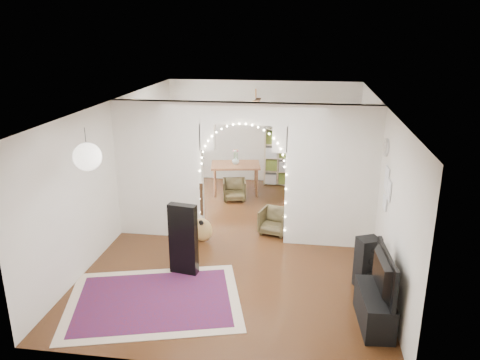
# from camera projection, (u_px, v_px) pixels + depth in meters

# --- Properties ---
(floor) EXTENTS (7.50, 7.50, 0.00)m
(floor) POSITION_uv_depth(u_px,v_px,m) (243.00, 238.00, 9.30)
(floor) COLOR black
(floor) RESTS_ON ground
(ceiling) EXTENTS (5.00, 7.50, 0.02)m
(ceiling) POSITION_uv_depth(u_px,v_px,m) (244.00, 102.00, 8.46)
(ceiling) COLOR white
(ceiling) RESTS_ON wall_back
(wall_back) EXTENTS (5.00, 0.02, 2.70)m
(wall_back) POSITION_uv_depth(u_px,v_px,m) (263.00, 132.00, 12.41)
(wall_back) COLOR silver
(wall_back) RESTS_ON floor
(wall_front) EXTENTS (5.00, 0.02, 2.70)m
(wall_front) POSITION_uv_depth(u_px,v_px,m) (199.00, 269.00, 5.35)
(wall_front) COLOR silver
(wall_front) RESTS_ON floor
(wall_left) EXTENTS (0.02, 7.50, 2.70)m
(wall_left) POSITION_uv_depth(u_px,v_px,m) (118.00, 168.00, 9.22)
(wall_left) COLOR silver
(wall_left) RESTS_ON floor
(wall_right) EXTENTS (0.02, 7.50, 2.70)m
(wall_right) POSITION_uv_depth(u_px,v_px,m) (379.00, 179.00, 8.54)
(wall_right) COLOR silver
(wall_right) RESTS_ON floor
(divider_wall) EXTENTS (5.00, 0.20, 2.70)m
(divider_wall) POSITION_uv_depth(u_px,v_px,m) (243.00, 170.00, 8.86)
(divider_wall) COLOR silver
(divider_wall) RESTS_ON floor
(fairy_lights) EXTENTS (1.64, 0.04, 1.60)m
(fairy_lights) POSITION_uv_depth(u_px,v_px,m) (242.00, 165.00, 8.70)
(fairy_lights) COLOR #FFEABF
(fairy_lights) RESTS_ON divider_wall
(window) EXTENTS (0.04, 1.20, 1.40)m
(window) POSITION_uv_depth(u_px,v_px,m) (149.00, 140.00, 10.87)
(window) COLOR white
(window) RESTS_ON wall_left
(wall_clock) EXTENTS (0.03, 0.31, 0.31)m
(wall_clock) POSITION_uv_depth(u_px,v_px,m) (387.00, 147.00, 7.75)
(wall_clock) COLOR white
(wall_clock) RESTS_ON wall_right
(picture_frames) EXTENTS (0.02, 0.50, 0.70)m
(picture_frames) POSITION_uv_depth(u_px,v_px,m) (387.00, 189.00, 7.56)
(picture_frames) COLOR white
(picture_frames) RESTS_ON wall_right
(paper_lantern) EXTENTS (0.40, 0.40, 0.40)m
(paper_lantern) POSITION_uv_depth(u_px,v_px,m) (87.00, 157.00, 6.60)
(paper_lantern) COLOR white
(paper_lantern) RESTS_ON ceiling
(ceiling_fan) EXTENTS (1.10, 1.10, 0.30)m
(ceiling_fan) POSITION_uv_depth(u_px,v_px,m) (256.00, 102.00, 10.44)
(ceiling_fan) COLOR #BA7C3E
(ceiling_fan) RESTS_ON ceiling
(area_rug) EXTENTS (3.02, 2.56, 0.02)m
(area_rug) POSITION_uv_depth(u_px,v_px,m) (154.00, 300.00, 7.16)
(area_rug) COLOR maroon
(area_rug) RESTS_ON floor
(guitar_case) EXTENTS (0.49, 0.24, 1.24)m
(guitar_case) POSITION_uv_depth(u_px,v_px,m) (183.00, 239.00, 7.80)
(guitar_case) COLOR black
(guitar_case) RESTS_ON floor
(acoustic_guitar) EXTENTS (0.43, 0.28, 1.01)m
(acoustic_guitar) POSITION_uv_depth(u_px,v_px,m) (202.00, 220.00, 9.03)
(acoustic_guitar) COLOR #AC8945
(acoustic_guitar) RESTS_ON floor
(tabby_cat) EXTENTS (0.24, 0.52, 0.34)m
(tabby_cat) POSITION_uv_depth(u_px,v_px,m) (189.00, 234.00, 9.15)
(tabby_cat) COLOR brown
(tabby_cat) RESTS_ON floor
(floor_speaker) EXTENTS (0.42, 0.39, 0.85)m
(floor_speaker) POSITION_uv_depth(u_px,v_px,m) (367.00, 263.00, 7.43)
(floor_speaker) COLOR black
(floor_speaker) RESTS_ON floor
(media_console) EXTENTS (0.47, 1.03, 0.50)m
(media_console) POSITION_uv_depth(u_px,v_px,m) (374.00, 309.00, 6.53)
(media_console) COLOR black
(media_console) RESTS_ON floor
(tv) EXTENTS (0.22, 1.08, 0.62)m
(tv) POSITION_uv_depth(u_px,v_px,m) (378.00, 273.00, 6.35)
(tv) COLOR black
(tv) RESTS_ON media_console
(bookcase) EXTENTS (1.47, 0.89, 1.48)m
(bookcase) POSITION_uv_depth(u_px,v_px,m) (292.00, 158.00, 12.25)
(bookcase) COLOR beige
(bookcase) RESTS_ON floor
(dining_table) EXTENTS (1.32, 1.00, 0.76)m
(dining_table) POSITION_uv_depth(u_px,v_px,m) (236.00, 167.00, 11.66)
(dining_table) COLOR brown
(dining_table) RESTS_ON floor
(flower_vase) EXTENTS (0.21, 0.21, 0.19)m
(flower_vase) POSITION_uv_depth(u_px,v_px,m) (236.00, 160.00, 11.61)
(flower_vase) COLOR white
(flower_vase) RESTS_ON dining_table
(dining_chair_left) EXTENTS (0.64, 0.65, 0.51)m
(dining_chair_left) POSITION_uv_depth(u_px,v_px,m) (234.00, 190.00, 11.32)
(dining_chair_left) COLOR #4E4327
(dining_chair_left) RESTS_ON floor
(dining_chair_right) EXTENTS (0.67, 0.68, 0.51)m
(dining_chair_right) POSITION_uv_depth(u_px,v_px,m) (274.00, 221.00, 9.47)
(dining_chair_right) COLOR #4E4327
(dining_chair_right) RESTS_ON floor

